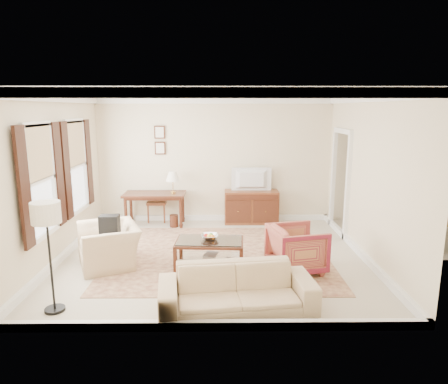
{
  "coord_description": "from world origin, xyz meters",
  "views": [
    {
      "loc": [
        0.13,
        -6.9,
        2.66
      ],
      "look_at": [
        0.2,
        0.3,
        1.15
      ],
      "focal_mm": 32.0,
      "sensor_mm": 36.0,
      "label": 1
    }
  ],
  "objects_px": {
    "tv": "(252,172)",
    "coffee_table": "(210,246)",
    "striped_armchair": "(297,247)",
    "club_armchair": "(109,239)",
    "writing_desk": "(155,198)",
    "sofa": "(237,282)",
    "sideboard": "(251,207)"
  },
  "relations": [
    {
      "from": "tv",
      "to": "coffee_table",
      "type": "relative_size",
      "value": 0.75
    },
    {
      "from": "striped_armchair",
      "to": "club_armchair",
      "type": "relative_size",
      "value": 0.78
    },
    {
      "from": "writing_desk",
      "to": "sofa",
      "type": "height_order",
      "value": "sofa"
    },
    {
      "from": "sideboard",
      "to": "striped_armchair",
      "type": "xyz_separation_m",
      "value": [
        0.53,
        -2.89,
        0.04
      ]
    },
    {
      "from": "writing_desk",
      "to": "tv",
      "type": "distance_m",
      "value": 2.31
    },
    {
      "from": "writing_desk",
      "to": "club_armchair",
      "type": "xyz_separation_m",
      "value": [
        -0.41,
        -2.41,
        -0.18
      ]
    },
    {
      "from": "coffee_table",
      "to": "striped_armchair",
      "type": "bearing_deg",
      "value": -7.6
    },
    {
      "from": "coffee_table",
      "to": "sofa",
      "type": "height_order",
      "value": "sofa"
    },
    {
      "from": "club_armchair",
      "to": "sofa",
      "type": "relative_size",
      "value": 0.53
    },
    {
      "from": "striped_armchair",
      "to": "club_armchair",
      "type": "xyz_separation_m",
      "value": [
        -3.18,
        0.31,
        0.05
      ]
    },
    {
      "from": "club_armchair",
      "to": "sideboard",
      "type": "bearing_deg",
      "value": 111.03
    },
    {
      "from": "coffee_table",
      "to": "sofa",
      "type": "xyz_separation_m",
      "value": [
        0.4,
        -1.5,
        0.03
      ]
    },
    {
      "from": "coffee_table",
      "to": "club_armchair",
      "type": "xyz_separation_m",
      "value": [
        -1.73,
        0.11,
        0.1
      ]
    },
    {
      "from": "coffee_table",
      "to": "striped_armchair",
      "type": "height_order",
      "value": "striped_armchair"
    },
    {
      "from": "writing_desk",
      "to": "club_armchair",
      "type": "bearing_deg",
      "value": -99.67
    },
    {
      "from": "writing_desk",
      "to": "sofa",
      "type": "bearing_deg",
      "value": -66.8
    },
    {
      "from": "club_armchair",
      "to": "sofa",
      "type": "xyz_separation_m",
      "value": [
        2.13,
        -1.62,
        -0.07
      ]
    },
    {
      "from": "coffee_table",
      "to": "tv",
      "type": "bearing_deg",
      "value": 71.11
    },
    {
      "from": "sideboard",
      "to": "coffee_table",
      "type": "bearing_deg",
      "value": -108.76
    },
    {
      "from": "striped_armchair",
      "to": "sofa",
      "type": "xyz_separation_m",
      "value": [
        -1.05,
        -1.31,
        -0.02
      ]
    },
    {
      "from": "writing_desk",
      "to": "sideboard",
      "type": "bearing_deg",
      "value": 4.53
    },
    {
      "from": "striped_armchair",
      "to": "sofa",
      "type": "bearing_deg",
      "value": 128.73
    },
    {
      "from": "coffee_table",
      "to": "writing_desk",
      "type": "bearing_deg",
      "value": 117.73
    },
    {
      "from": "writing_desk",
      "to": "sofa",
      "type": "relative_size",
      "value": 0.67
    },
    {
      "from": "writing_desk",
      "to": "sideboard",
      "type": "relative_size",
      "value": 1.11
    },
    {
      "from": "writing_desk",
      "to": "sideboard",
      "type": "distance_m",
      "value": 2.26
    },
    {
      "from": "writing_desk",
      "to": "coffee_table",
      "type": "height_order",
      "value": "writing_desk"
    },
    {
      "from": "club_armchair",
      "to": "sofa",
      "type": "height_order",
      "value": "club_armchair"
    },
    {
      "from": "striped_armchair",
      "to": "tv",
      "type": "bearing_deg",
      "value": -2.22
    },
    {
      "from": "sideboard",
      "to": "coffee_table",
      "type": "relative_size",
      "value": 1.07
    },
    {
      "from": "tv",
      "to": "coffee_table",
      "type": "xyz_separation_m",
      "value": [
        -0.92,
        -2.68,
        -0.84
      ]
    },
    {
      "from": "writing_desk",
      "to": "club_armchair",
      "type": "distance_m",
      "value": 2.45
    }
  ]
}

